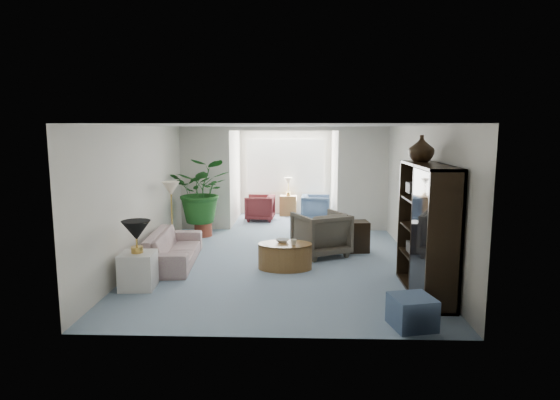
{
  "coord_description": "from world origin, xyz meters",
  "views": [
    {
      "loc": [
        0.31,
        -8.23,
        2.44
      ],
      "look_at": [
        0.0,
        0.6,
        1.1
      ],
      "focal_mm": 30.13,
      "sensor_mm": 36.0,
      "label": 1
    }
  ],
  "objects_px": {
    "coffee_bowl": "(282,241)",
    "plant_pot": "(203,229)",
    "end_table": "(138,270)",
    "coffee_table": "(285,256)",
    "sunroom_table": "(288,206)",
    "cabinet_urn": "(421,148)",
    "ottoman": "(412,312)",
    "entertainment_cabinet": "(427,230)",
    "table_lamp": "(136,230)",
    "framed_picture": "(421,172)",
    "wingback_chair": "(321,234)",
    "sunroom_chair_blue": "(316,208)",
    "sunroom_chair_maroon": "(260,208)",
    "floor_lamp": "(171,189)",
    "sofa": "(174,248)",
    "side_table_dark": "(355,236)",
    "coffee_cup": "(294,242)"
  },
  "relations": [
    {
      "from": "coffee_bowl",
      "to": "sunroom_chair_blue",
      "type": "bearing_deg",
      "value": 79.86
    },
    {
      "from": "coffee_bowl",
      "to": "coffee_cup",
      "type": "bearing_deg",
      "value": -45.0
    },
    {
      "from": "table_lamp",
      "to": "plant_pot",
      "type": "distance_m",
      "value": 3.67
    },
    {
      "from": "table_lamp",
      "to": "cabinet_urn",
      "type": "relative_size",
      "value": 1.08
    },
    {
      "from": "ottoman",
      "to": "sunroom_table",
      "type": "bearing_deg",
      "value": 102.42
    },
    {
      "from": "table_lamp",
      "to": "floor_lamp",
      "type": "height_order",
      "value": "floor_lamp"
    },
    {
      "from": "cabinet_urn",
      "to": "framed_picture",
      "type": "bearing_deg",
      "value": 74.08
    },
    {
      "from": "coffee_cup",
      "to": "entertainment_cabinet",
      "type": "bearing_deg",
      "value": -29.18
    },
    {
      "from": "coffee_bowl",
      "to": "plant_pot",
      "type": "bearing_deg",
      "value": 128.6
    },
    {
      "from": "sofa",
      "to": "plant_pot",
      "type": "xyz_separation_m",
      "value": [
        0.1,
        2.23,
        -0.13
      ]
    },
    {
      "from": "wingback_chair",
      "to": "side_table_dark",
      "type": "distance_m",
      "value": 0.77
    },
    {
      "from": "sofa",
      "to": "sunroom_chair_maroon",
      "type": "bearing_deg",
      "value": -20.89
    },
    {
      "from": "cabinet_urn",
      "to": "ottoman",
      "type": "xyz_separation_m",
      "value": [
        -0.48,
        -1.73,
        -1.95
      ]
    },
    {
      "from": "coffee_table",
      "to": "plant_pot",
      "type": "xyz_separation_m",
      "value": [
        -1.94,
        2.47,
        -0.07
      ]
    },
    {
      "from": "cabinet_urn",
      "to": "sunroom_chair_blue",
      "type": "bearing_deg",
      "value": 105.34
    },
    {
      "from": "side_table_dark",
      "to": "plant_pot",
      "type": "xyz_separation_m",
      "value": [
        -3.31,
        1.24,
        -0.15
      ]
    },
    {
      "from": "side_table_dark",
      "to": "plant_pot",
      "type": "bearing_deg",
      "value": 159.42
    },
    {
      "from": "plant_pot",
      "to": "sunroom_chair_maroon",
      "type": "bearing_deg",
      "value": 58.98
    },
    {
      "from": "wingback_chair",
      "to": "sofa",
      "type": "bearing_deg",
      "value": -12.19
    },
    {
      "from": "sunroom_table",
      "to": "wingback_chair",
      "type": "bearing_deg",
      "value": -80.47
    },
    {
      "from": "wingback_chair",
      "to": "entertainment_cabinet",
      "type": "xyz_separation_m",
      "value": [
        1.44,
        -2.12,
        0.54
      ]
    },
    {
      "from": "floor_lamp",
      "to": "sunroom_chair_blue",
      "type": "relative_size",
      "value": 0.47
    },
    {
      "from": "end_table",
      "to": "ottoman",
      "type": "xyz_separation_m",
      "value": [
        3.87,
        -1.31,
        -0.08
      ]
    },
    {
      "from": "wingback_chair",
      "to": "table_lamp",
      "type": "bearing_deg",
      "value": 8.54
    },
    {
      "from": "end_table",
      "to": "side_table_dark",
      "type": "xyz_separation_m",
      "value": [
        3.62,
        2.34,
        0.03
      ]
    },
    {
      "from": "table_lamp",
      "to": "sunroom_table",
      "type": "distance_m",
      "value": 6.66
    },
    {
      "from": "coffee_table",
      "to": "ottoman",
      "type": "height_order",
      "value": "coffee_table"
    },
    {
      "from": "entertainment_cabinet",
      "to": "sunroom_table",
      "type": "height_order",
      "value": "entertainment_cabinet"
    },
    {
      "from": "sofa",
      "to": "floor_lamp",
      "type": "relative_size",
      "value": 5.57
    },
    {
      "from": "cabinet_urn",
      "to": "ottoman",
      "type": "relative_size",
      "value": 0.83
    },
    {
      "from": "end_table",
      "to": "cabinet_urn",
      "type": "xyz_separation_m",
      "value": [
        4.35,
        0.42,
        1.86
      ]
    },
    {
      "from": "end_table",
      "to": "plant_pot",
      "type": "distance_m",
      "value": 3.6
    },
    {
      "from": "wingback_chair",
      "to": "sunroom_table",
      "type": "relative_size",
      "value": 1.64
    },
    {
      "from": "framed_picture",
      "to": "table_lamp",
      "type": "xyz_separation_m",
      "value": [
        -4.58,
        -1.23,
        -0.79
      ]
    },
    {
      "from": "coffee_bowl",
      "to": "plant_pot",
      "type": "relative_size",
      "value": 0.58
    },
    {
      "from": "table_lamp",
      "to": "plant_pot",
      "type": "relative_size",
      "value": 1.1
    },
    {
      "from": "end_table",
      "to": "ottoman",
      "type": "bearing_deg",
      "value": -18.72
    },
    {
      "from": "sofa",
      "to": "table_lamp",
      "type": "height_order",
      "value": "table_lamp"
    },
    {
      "from": "floor_lamp",
      "to": "ottoman",
      "type": "relative_size",
      "value": 0.73
    },
    {
      "from": "plant_pot",
      "to": "sunroom_table",
      "type": "xyz_separation_m",
      "value": [
        1.91,
        2.67,
        0.13
      ]
    },
    {
      "from": "end_table",
      "to": "wingback_chair",
      "type": "bearing_deg",
      "value": 34.97
    },
    {
      "from": "sunroom_chair_blue",
      "to": "sunroom_chair_maroon",
      "type": "bearing_deg",
      "value": 93.57
    },
    {
      "from": "coffee_cup",
      "to": "side_table_dark",
      "type": "relative_size",
      "value": 0.18
    },
    {
      "from": "framed_picture",
      "to": "ottoman",
      "type": "distance_m",
      "value": 3.03
    },
    {
      "from": "framed_picture",
      "to": "coffee_table",
      "type": "distance_m",
      "value": 2.77
    },
    {
      "from": "coffee_bowl",
      "to": "sunroom_table",
      "type": "distance_m",
      "value": 5.04
    },
    {
      "from": "plant_pot",
      "to": "sunroom_chair_maroon",
      "type": "height_order",
      "value": "sunroom_chair_maroon"
    },
    {
      "from": "coffee_cup",
      "to": "sunroom_chair_maroon",
      "type": "relative_size",
      "value": 0.14
    },
    {
      "from": "end_table",
      "to": "coffee_table",
      "type": "relative_size",
      "value": 0.59
    },
    {
      "from": "entertainment_cabinet",
      "to": "cabinet_urn",
      "type": "height_order",
      "value": "cabinet_urn"
    }
  ]
}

